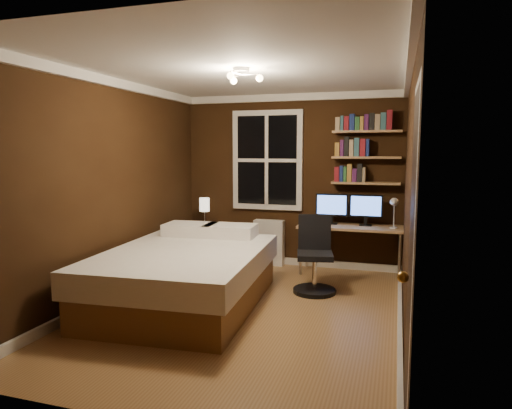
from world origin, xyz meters
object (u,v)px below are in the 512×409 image
(bed, at_px, (186,275))
(desk, at_px, (351,230))
(office_chair, at_px, (315,264))
(bedside_lamp, at_px, (205,212))
(monitor_left, at_px, (332,209))
(nightstand, at_px, (205,245))
(desk_lamp, at_px, (394,213))
(monitor_right, at_px, (366,210))
(radiator, at_px, (269,242))

(bed, relative_size, desk, 1.67)
(office_chair, bearing_deg, bedside_lamp, 141.39)
(bed, bearing_deg, monitor_left, 50.54)
(bedside_lamp, relative_size, office_chair, 0.47)
(nightstand, bearing_deg, desk_lamp, 15.07)
(desk, bearing_deg, monitor_right, 20.65)
(monitor_left, bearing_deg, bedside_lamp, -176.70)
(desk, xyz_separation_m, monitor_left, (-0.28, 0.07, 0.28))
(bedside_lamp, xyz_separation_m, radiator, (0.95, 0.21, -0.44))
(monitor_right, distance_m, office_chair, 1.26)
(radiator, relative_size, monitor_left, 1.49)
(nightstand, distance_m, office_chair, 2.04)
(bed, relative_size, bedside_lamp, 5.44)
(radiator, xyz_separation_m, monitor_left, (0.93, -0.10, 0.55))
(bedside_lamp, bearing_deg, monitor_right, 2.64)
(nightstand, xyz_separation_m, office_chair, (1.82, -0.90, 0.06))
(desk, relative_size, monitor_left, 3.16)
(bed, xyz_separation_m, desk, (1.61, 1.80, 0.28))
(monitor_right, bearing_deg, bed, -133.86)
(bedside_lamp, xyz_separation_m, monitor_right, (2.34, 0.11, 0.11))
(nightstand, height_order, office_chair, office_chair)
(radiator, distance_m, monitor_right, 1.50)
(bed, distance_m, desk, 2.43)
(monitor_right, bearing_deg, desk_lamp, -30.18)
(radiator, bearing_deg, desk_lamp, -10.02)
(desk, height_order, monitor_right, monitor_right)
(office_chair, bearing_deg, nightstand, 141.39)
(radiator, bearing_deg, desk, -7.91)
(bed, height_order, monitor_left, monitor_left)
(monitor_left, bearing_deg, radiator, 174.06)
(radiator, bearing_deg, nightstand, -167.77)
(nightstand, height_order, radiator, radiator)
(monitor_left, distance_m, monitor_right, 0.46)
(bedside_lamp, height_order, radiator, bedside_lamp)
(desk_lamp, bearing_deg, desk, 165.52)
(bed, xyz_separation_m, monitor_right, (1.80, 1.87, 0.56))
(radiator, distance_m, desk, 1.25)
(desk, bearing_deg, desk_lamp, -14.48)
(nightstand, distance_m, monitor_left, 1.98)
(monitor_left, distance_m, desk_lamp, 0.86)
(monitor_right, bearing_deg, nightstand, -177.36)
(bedside_lamp, height_order, monitor_left, monitor_left)
(bedside_lamp, bearing_deg, monitor_left, 3.30)
(bedside_lamp, distance_m, desk, 2.16)
(bed, distance_m, monitor_left, 2.36)
(bedside_lamp, xyz_separation_m, office_chair, (1.82, -0.90, -0.43))
(nightstand, height_order, bedside_lamp, bedside_lamp)
(office_chair, bearing_deg, radiator, 116.12)
(nightstand, height_order, monitor_left, monitor_left)
(monitor_right, xyz_separation_m, desk_lamp, (0.37, -0.22, 0.01))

